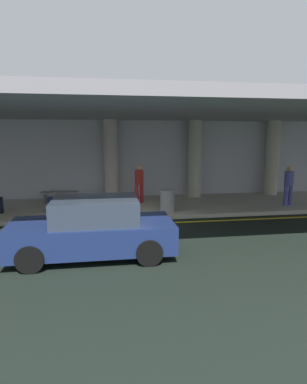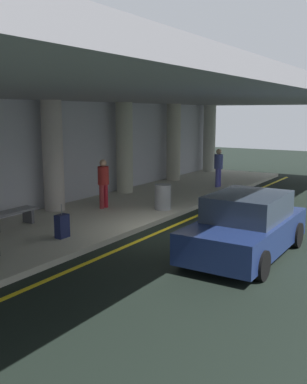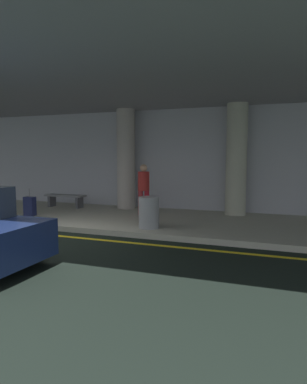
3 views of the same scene
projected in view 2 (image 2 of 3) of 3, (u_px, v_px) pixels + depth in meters
name	position (u px, v px, depth m)	size (l,w,h in m)	color
ground_plane	(175.00, 235.00, 12.44)	(60.00, 60.00, 0.00)	black
sidewalk	(91.00, 218.00, 14.06)	(26.00, 4.20, 0.15)	#B3B09D
lane_stripe_yellow	(159.00, 232.00, 12.72)	(26.00, 0.14, 0.01)	yellow
support_column_far_left	(53.00, 156.00, 14.55)	(0.68, 0.68, 3.65)	#B2A99F
support_column_left_mid	(124.00, 148.00, 17.88)	(0.68, 0.68, 3.65)	#AEAD98
support_column_center	(174.00, 142.00, 21.20)	(0.68, 0.68, 3.65)	#B4AF9A
support_column_right_mid	(209.00, 138.00, 24.52)	(0.68, 0.68, 3.65)	#B1B2A3
ceiling_overhang	(100.00, 94.00, 13.11)	(28.00, 13.20, 0.30)	gray
terminal_back_wall	(38.00, 157.00, 14.93)	(26.00, 0.30, 3.80)	#B1B3BB
car_navy	(246.00, 227.00, 10.53)	(4.10, 1.92, 1.50)	navy
traveler_with_luggage	(219.00, 165.00, 19.39)	(0.38, 0.38, 1.68)	#45479A
person_waiting_for_ride	(103.00, 180.00, 15.06)	(0.38, 0.38, 1.68)	maroon
suitcase_upright_secondary	(62.00, 226.00, 11.56)	(0.36, 0.22, 0.90)	#181F45
bench_metal	(11.00, 215.00, 12.60)	(1.60, 0.50, 0.48)	slate
trash_bin_steel	(163.00, 197.00, 14.93)	(0.56, 0.56, 0.85)	gray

